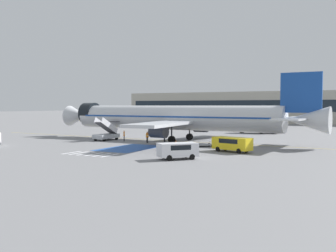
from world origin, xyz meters
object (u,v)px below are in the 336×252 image
airliner (175,118)px  baggage_cart (204,145)px  service_van_1 (178,149)px  ground_crew_1 (124,135)px  fuel_tanker (258,125)px  traffic_cone_0 (176,141)px  ground_crew_3 (147,136)px  terminal_building (262,107)px  ground_crew_0 (147,136)px  boarding_stairs_forward (106,134)px  ground_crew_2 (164,136)px  service_van_0 (232,143)px

airliner → baggage_cart: (7.87, -6.04, -3.65)m
service_van_1 → ground_crew_1: size_ratio=2.52×
fuel_tanker → traffic_cone_0: bearing=158.4°
airliner → ground_crew_3: size_ratio=26.30×
terminal_building → ground_crew_1: bearing=-91.2°
ground_crew_0 → traffic_cone_0: bearing=-84.1°
service_van_1 → ground_crew_3: size_ratio=2.50×
boarding_stairs_forward → fuel_tanker: bearing=59.3°
boarding_stairs_forward → ground_crew_1: (3.89, -0.32, 0.06)m
fuel_tanker → ground_crew_2: bearing=154.1°
fuel_tanker → ground_crew_3: (-9.68, -29.85, -0.66)m
fuel_tanker → baggage_cart: fuel_tanker is taller
baggage_cart → traffic_cone_0: size_ratio=5.36×
service_van_0 → ground_crew_2: service_van_0 is taller
service_van_1 → ground_crew_3: bearing=-6.7°
traffic_cone_0 → fuel_tanker: bearing=78.3°
fuel_tanker → traffic_cone_0: (-5.71, -27.66, -1.45)m
boarding_stairs_forward → service_van_0: 25.42m
ground_crew_1 → ground_crew_2: size_ratio=1.00×
ground_crew_1 → ground_crew_3: size_ratio=0.99×
ground_crew_1 → ground_crew_3: bearing=-133.4°
ground_crew_1 → terminal_building: terminal_building is taller
ground_crew_1 → ground_crew_3: 5.03m
ground_crew_0 → ground_crew_3: (1.03, -1.61, 0.15)m
boarding_stairs_forward → ground_crew_2: bearing=9.0°
boarding_stairs_forward → terminal_building: size_ratio=0.05×
airliner → service_van_1: bearing=-150.0°
service_van_0 → terminal_building: bearing=28.0°
boarding_stairs_forward → ground_crew_3: size_ratio=2.89×
baggage_cart → traffic_cone_0: (-6.11, 2.97, 0.02)m
service_van_1 → traffic_cone_0: size_ratio=8.47×
fuel_tanker → ground_crew_0: bearing=149.3°
airliner → ground_crew_1: airliner is taller
fuel_tanker → service_van_1: bearing=173.9°
ground_crew_0 → terminal_building: bearing=1.0°
ground_crew_3 → terminal_building: bearing=-60.6°
boarding_stairs_forward → ground_crew_3: (8.86, -1.09, 0.07)m
boarding_stairs_forward → service_van_0: bearing=-12.1°
ground_crew_0 → ground_crew_1: (-3.95, -0.85, 0.14)m
ground_crew_2 → ground_crew_3: ground_crew_3 is taller
baggage_cart → ground_crew_3: (-10.08, 0.79, 0.81)m
boarding_stairs_forward → fuel_tanker: size_ratio=0.57×
fuel_tanker → baggage_cart: 30.67m
ground_crew_2 → traffic_cone_0: 2.31m
service_van_0 → terminal_building: size_ratio=0.05×
terminal_building → ground_crew_0: bearing=-88.4°
service_van_1 → ground_crew_2: size_ratio=2.51×
airliner → terminal_building: size_ratio=0.48×
traffic_cone_0 → ground_crew_2: bearing=175.4°
airliner → ground_crew_1: 8.94m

